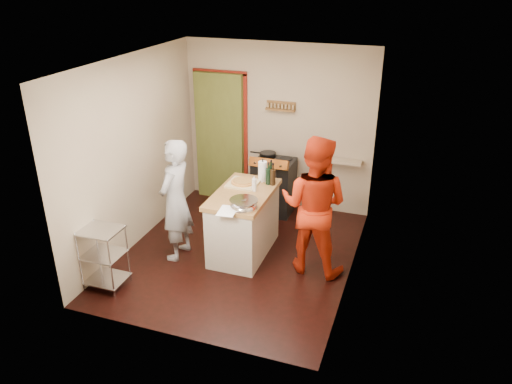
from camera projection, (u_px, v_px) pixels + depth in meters
floor at (239, 255)px, 6.83m from camera, size 3.50×3.50×0.00m
back_wall at (240, 133)px, 8.07m from camera, size 3.00×0.44×2.60m
left_wall at (134, 153)px, 6.73m from camera, size 0.04×3.50×2.60m
right_wall at (357, 182)px, 5.84m from camera, size 0.04×3.50×2.60m
ceiling at (236, 61)px, 5.74m from camera, size 3.00×3.50×0.02m
stove at (274, 185)px, 7.85m from camera, size 0.60×0.63×1.00m
wire_shelving at (103, 255)px, 6.00m from camera, size 0.48×0.40×0.80m
island at (244, 221)px, 6.70m from camera, size 0.71×1.34×1.21m
person_stripe at (175, 200)px, 6.48m from camera, size 0.41×0.61×1.65m
person_red at (314, 206)px, 6.17m from camera, size 0.94×0.76×1.80m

